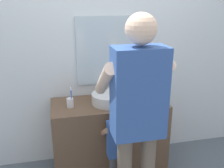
{
  "coord_description": "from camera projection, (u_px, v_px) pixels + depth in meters",
  "views": [
    {
      "loc": [
        -0.53,
        -2.18,
        1.88
      ],
      "look_at": [
        0.0,
        0.15,
        1.06
      ],
      "focal_mm": 41.15,
      "sensor_mm": 36.0,
      "label": 1
    }
  ],
  "objects": [
    {
      "name": "back_wall",
      "position": [
        103.0,
        46.0,
        2.87
      ],
      "size": [
        4.4,
        0.1,
        2.7
      ],
      "color": "silver",
      "rests_on": "ground"
    },
    {
      "name": "vanity_cabinet",
      "position": [
        109.0,
        135.0,
        2.88
      ],
      "size": [
        1.22,
        0.54,
        0.8
      ],
      "primitive_type": "cube",
      "color": "brown",
      "rests_on": "ground"
    },
    {
      "name": "sink_basin",
      "position": [
        109.0,
        98.0,
        2.71
      ],
      "size": [
        0.37,
        0.37,
        0.11
      ],
      "color": "silver",
      "rests_on": "vanity_cabinet"
    },
    {
      "name": "faucet",
      "position": [
        105.0,
        89.0,
        2.91
      ],
      "size": [
        0.18,
        0.14,
        0.18
      ],
      "color": "#B7BABF",
      "rests_on": "vanity_cabinet"
    },
    {
      "name": "toothbrush_cup",
      "position": [
        70.0,
        102.0,
        2.62
      ],
      "size": [
        0.07,
        0.07,
        0.21
      ],
      "color": "silver",
      "rests_on": "vanity_cabinet"
    },
    {
      "name": "soap_bottle",
      "position": [
        143.0,
        93.0,
        2.82
      ],
      "size": [
        0.06,
        0.06,
        0.16
      ],
      "color": "#66B2D1",
      "rests_on": "vanity_cabinet"
    },
    {
      "name": "child_toddler",
      "position": [
        118.0,
        143.0,
        2.46
      ],
      "size": [
        0.28,
        0.28,
        0.9
      ],
      "color": "#47474C",
      "rests_on": "ground"
    },
    {
      "name": "adult_parent",
      "position": [
        138.0,
        105.0,
        2.01
      ],
      "size": [
        0.55,
        0.58,
        1.78
      ],
      "color": "#6B5B4C",
      "rests_on": "ground"
    }
  ]
}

